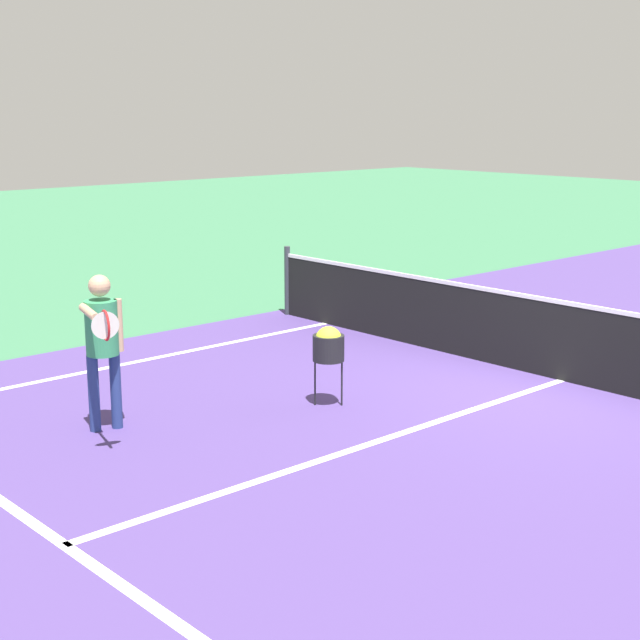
{
  "coord_description": "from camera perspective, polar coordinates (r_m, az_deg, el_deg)",
  "views": [
    {
      "loc": [
        5.98,
        -9.31,
        3.12
      ],
      "look_at": [
        -1.04,
        -2.91,
        1.0
      ],
      "focal_mm": 52.92,
      "sensor_mm": 36.0,
      "label": 1
    }
  ],
  "objects": [
    {
      "name": "ground_plane",
      "position": [
        11.5,
        14.39,
        -3.57
      ],
      "size": [
        60.0,
        60.0,
        0.0
      ],
      "primitive_type": "plane",
      "color": "#38724C"
    },
    {
      "name": "court_surface_inbounds",
      "position": [
        11.5,
        14.39,
        -3.56
      ],
      "size": [
        10.62,
        24.4,
        0.0
      ],
      "primitive_type": "cube",
      "color": "#4C387A",
      "rests_on": "ground_plane"
    },
    {
      "name": "line_service_near",
      "position": [
        7.35,
        -15.19,
        -13.0
      ],
      "size": [
        8.22,
        0.1,
        0.01
      ],
      "primitive_type": "cube",
      "color": "white",
      "rests_on": "ground_plane"
    },
    {
      "name": "line_center_service",
      "position": [
        9.1,
        3.1,
        -7.46
      ],
      "size": [
        0.1,
        6.4,
        0.01
      ],
      "primitive_type": "cube",
      "color": "white",
      "rests_on": "ground_plane"
    },
    {
      "name": "net",
      "position": [
        11.38,
        14.53,
        -1.18
      ],
      "size": [
        10.07,
        0.09,
        1.07
      ],
      "color": "#33383D",
      "rests_on": "ground_plane"
    },
    {
      "name": "player_near",
      "position": [
        9.43,
        -13.03,
        -0.94
      ],
      "size": [
        1.09,
        0.73,
        1.57
      ],
      "color": "navy",
      "rests_on": "ground_plane"
    },
    {
      "name": "ball_hopper",
      "position": [
        10.05,
        0.52,
        -1.51
      ],
      "size": [
        0.34,
        0.34,
        0.87
      ],
      "color": "black",
      "rests_on": "ground_plane"
    }
  ]
}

